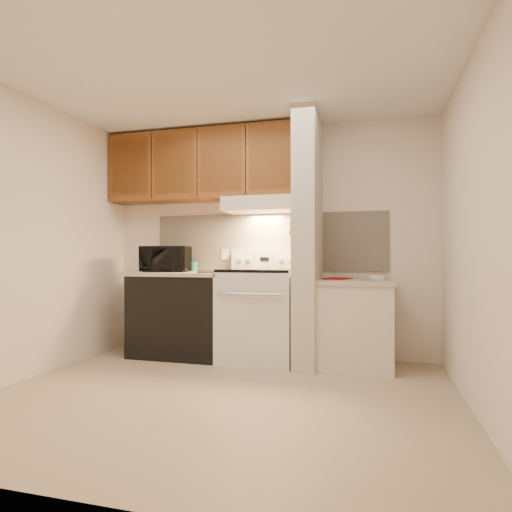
% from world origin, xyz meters
% --- Properties ---
extents(floor, '(3.60, 3.60, 0.00)m').
position_xyz_m(floor, '(0.00, 0.00, 0.00)').
color(floor, tan).
rests_on(floor, ground).
extents(ceiling, '(3.60, 3.60, 0.00)m').
position_xyz_m(ceiling, '(0.00, 0.00, 2.50)').
color(ceiling, white).
rests_on(ceiling, wall_back).
extents(wall_back, '(3.60, 2.50, 0.02)m').
position_xyz_m(wall_back, '(0.00, 1.50, 1.25)').
color(wall_back, silver).
rests_on(wall_back, floor).
extents(wall_left, '(0.02, 3.00, 2.50)m').
position_xyz_m(wall_left, '(-1.80, 0.00, 1.25)').
color(wall_left, silver).
rests_on(wall_left, floor).
extents(wall_right, '(0.02, 3.00, 2.50)m').
position_xyz_m(wall_right, '(1.80, 0.00, 1.25)').
color(wall_right, silver).
rests_on(wall_right, floor).
extents(backsplash, '(2.60, 0.02, 0.63)m').
position_xyz_m(backsplash, '(0.00, 1.49, 1.24)').
color(backsplash, beige).
rests_on(backsplash, wall_back).
extents(range_body, '(0.76, 0.65, 0.92)m').
position_xyz_m(range_body, '(0.00, 1.16, 0.46)').
color(range_body, silver).
rests_on(range_body, floor).
extents(oven_window, '(0.50, 0.01, 0.30)m').
position_xyz_m(oven_window, '(0.00, 0.84, 0.50)').
color(oven_window, black).
rests_on(oven_window, range_body).
extents(oven_handle, '(0.65, 0.02, 0.02)m').
position_xyz_m(oven_handle, '(0.00, 0.80, 0.72)').
color(oven_handle, silver).
rests_on(oven_handle, range_body).
extents(cooktop, '(0.74, 0.64, 0.03)m').
position_xyz_m(cooktop, '(0.00, 1.16, 0.94)').
color(cooktop, black).
rests_on(cooktop, range_body).
extents(range_backguard, '(0.76, 0.08, 0.20)m').
position_xyz_m(range_backguard, '(0.00, 1.44, 1.05)').
color(range_backguard, silver).
rests_on(range_backguard, range_body).
extents(range_display, '(0.10, 0.01, 0.04)m').
position_xyz_m(range_display, '(0.00, 1.40, 1.05)').
color(range_display, black).
rests_on(range_display, range_backguard).
extents(range_knob_left_outer, '(0.05, 0.02, 0.05)m').
position_xyz_m(range_knob_left_outer, '(-0.28, 1.40, 1.05)').
color(range_knob_left_outer, silver).
rests_on(range_knob_left_outer, range_backguard).
extents(range_knob_left_inner, '(0.05, 0.02, 0.05)m').
position_xyz_m(range_knob_left_inner, '(-0.18, 1.40, 1.05)').
color(range_knob_left_inner, silver).
rests_on(range_knob_left_inner, range_backguard).
extents(range_knob_right_inner, '(0.05, 0.02, 0.05)m').
position_xyz_m(range_knob_right_inner, '(0.18, 1.40, 1.05)').
color(range_knob_right_inner, silver).
rests_on(range_knob_right_inner, range_backguard).
extents(range_knob_right_outer, '(0.05, 0.02, 0.05)m').
position_xyz_m(range_knob_right_outer, '(0.28, 1.40, 1.05)').
color(range_knob_right_outer, silver).
rests_on(range_knob_right_outer, range_backguard).
extents(dishwasher_front, '(1.00, 0.63, 0.87)m').
position_xyz_m(dishwasher_front, '(-0.88, 1.17, 0.43)').
color(dishwasher_front, black).
rests_on(dishwasher_front, floor).
extents(left_countertop, '(1.04, 0.67, 0.04)m').
position_xyz_m(left_countertop, '(-0.88, 1.17, 0.89)').
color(left_countertop, '#BFAD9A').
rests_on(left_countertop, dishwasher_front).
extents(spoon_rest, '(0.24, 0.11, 0.02)m').
position_xyz_m(spoon_rest, '(-0.48, 0.97, 0.92)').
color(spoon_rest, black).
rests_on(spoon_rest, left_countertop).
extents(teal_jar, '(0.11, 0.11, 0.11)m').
position_xyz_m(teal_jar, '(-0.83, 1.39, 0.96)').
color(teal_jar, '#236A62').
rests_on(teal_jar, left_countertop).
extents(outlet, '(0.08, 0.01, 0.12)m').
position_xyz_m(outlet, '(-0.48, 1.48, 1.10)').
color(outlet, beige).
rests_on(outlet, backsplash).
extents(microwave, '(0.56, 0.44, 0.28)m').
position_xyz_m(microwave, '(-1.05, 1.15, 1.05)').
color(microwave, black).
rests_on(microwave, left_countertop).
extents(partition_pillar, '(0.22, 0.70, 2.50)m').
position_xyz_m(partition_pillar, '(0.51, 1.15, 1.25)').
color(partition_pillar, beige).
rests_on(partition_pillar, floor).
extents(pillar_trim, '(0.01, 0.70, 0.04)m').
position_xyz_m(pillar_trim, '(0.39, 1.15, 1.30)').
color(pillar_trim, brown).
rests_on(pillar_trim, partition_pillar).
extents(knife_strip, '(0.02, 0.42, 0.04)m').
position_xyz_m(knife_strip, '(0.39, 1.10, 1.32)').
color(knife_strip, black).
rests_on(knife_strip, partition_pillar).
extents(knife_blade_a, '(0.01, 0.03, 0.16)m').
position_xyz_m(knife_blade_a, '(0.38, 0.95, 1.22)').
color(knife_blade_a, silver).
rests_on(knife_blade_a, knife_strip).
extents(knife_handle_a, '(0.02, 0.02, 0.10)m').
position_xyz_m(knife_handle_a, '(0.38, 0.95, 1.37)').
color(knife_handle_a, black).
rests_on(knife_handle_a, knife_strip).
extents(knife_blade_b, '(0.01, 0.04, 0.18)m').
position_xyz_m(knife_blade_b, '(0.38, 1.02, 1.21)').
color(knife_blade_b, silver).
rests_on(knife_blade_b, knife_strip).
extents(knife_handle_b, '(0.02, 0.02, 0.10)m').
position_xyz_m(knife_handle_b, '(0.38, 1.03, 1.37)').
color(knife_handle_b, black).
rests_on(knife_handle_b, knife_strip).
extents(knife_blade_c, '(0.01, 0.04, 0.20)m').
position_xyz_m(knife_blade_c, '(0.38, 1.09, 1.20)').
color(knife_blade_c, silver).
rests_on(knife_blade_c, knife_strip).
extents(knife_handle_c, '(0.02, 0.02, 0.10)m').
position_xyz_m(knife_handle_c, '(0.38, 1.09, 1.37)').
color(knife_handle_c, black).
rests_on(knife_handle_c, knife_strip).
extents(knife_blade_d, '(0.01, 0.04, 0.16)m').
position_xyz_m(knife_blade_d, '(0.38, 1.19, 1.22)').
color(knife_blade_d, silver).
rests_on(knife_blade_d, knife_strip).
extents(knife_handle_d, '(0.02, 0.02, 0.10)m').
position_xyz_m(knife_handle_d, '(0.38, 1.17, 1.37)').
color(knife_handle_d, black).
rests_on(knife_handle_d, knife_strip).
extents(knife_blade_e, '(0.01, 0.04, 0.18)m').
position_xyz_m(knife_blade_e, '(0.38, 1.26, 1.21)').
color(knife_blade_e, silver).
rests_on(knife_blade_e, knife_strip).
extents(knife_handle_e, '(0.02, 0.02, 0.10)m').
position_xyz_m(knife_handle_e, '(0.38, 1.25, 1.37)').
color(knife_handle_e, black).
rests_on(knife_handle_e, knife_strip).
extents(oven_mitt, '(0.03, 0.10, 0.23)m').
position_xyz_m(oven_mitt, '(0.38, 1.32, 1.15)').
color(oven_mitt, slate).
rests_on(oven_mitt, partition_pillar).
extents(right_cab_base, '(0.70, 0.60, 0.81)m').
position_xyz_m(right_cab_base, '(0.97, 1.15, 0.40)').
color(right_cab_base, beige).
rests_on(right_cab_base, floor).
extents(right_countertop, '(0.74, 0.64, 0.04)m').
position_xyz_m(right_countertop, '(0.97, 1.15, 0.83)').
color(right_countertop, '#BFAD9A').
rests_on(right_countertop, right_cab_base).
extents(red_folder, '(0.30, 0.35, 0.01)m').
position_xyz_m(red_folder, '(0.79, 1.25, 0.85)').
color(red_folder, '#9E0D06').
rests_on(red_folder, right_countertop).
extents(white_box, '(0.16, 0.12, 0.04)m').
position_xyz_m(white_box, '(1.18, 1.33, 0.87)').
color(white_box, white).
rests_on(white_box, right_countertop).
extents(range_hood, '(0.78, 0.44, 0.15)m').
position_xyz_m(range_hood, '(0.00, 1.28, 1.62)').
color(range_hood, beige).
rests_on(range_hood, upper_cabinets).
extents(hood_lip, '(0.78, 0.04, 0.06)m').
position_xyz_m(hood_lip, '(0.00, 1.07, 1.58)').
color(hood_lip, beige).
rests_on(hood_lip, range_hood).
extents(upper_cabinets, '(2.18, 0.33, 0.77)m').
position_xyz_m(upper_cabinets, '(-0.69, 1.32, 2.08)').
color(upper_cabinets, brown).
rests_on(upper_cabinets, wall_back).
extents(cab_door_a, '(0.46, 0.01, 0.63)m').
position_xyz_m(cab_door_a, '(-1.51, 1.17, 2.08)').
color(cab_door_a, brown).
rests_on(cab_door_a, upper_cabinets).
extents(cab_gap_a, '(0.01, 0.01, 0.73)m').
position_xyz_m(cab_gap_a, '(-1.23, 1.16, 2.08)').
color(cab_gap_a, black).
rests_on(cab_gap_a, upper_cabinets).
extents(cab_door_b, '(0.46, 0.01, 0.63)m').
position_xyz_m(cab_door_b, '(-0.96, 1.17, 2.08)').
color(cab_door_b, brown).
rests_on(cab_door_b, upper_cabinets).
extents(cab_gap_b, '(0.01, 0.01, 0.73)m').
position_xyz_m(cab_gap_b, '(-0.69, 1.16, 2.08)').
color(cab_gap_b, black).
rests_on(cab_gap_b, upper_cabinets).
extents(cab_door_c, '(0.46, 0.01, 0.63)m').
position_xyz_m(cab_door_c, '(-0.42, 1.17, 2.08)').
color(cab_door_c, brown).
rests_on(cab_door_c, upper_cabinets).
extents(cab_gap_c, '(0.01, 0.01, 0.73)m').
position_xyz_m(cab_gap_c, '(-0.14, 1.16, 2.08)').
color(cab_gap_c, black).
rests_on(cab_gap_c, upper_cabinets).
extents(cab_door_d, '(0.46, 0.01, 0.63)m').
position_xyz_m(cab_door_d, '(0.13, 1.17, 2.08)').
color(cab_door_d, brown).
rests_on(cab_door_d, upper_cabinets).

